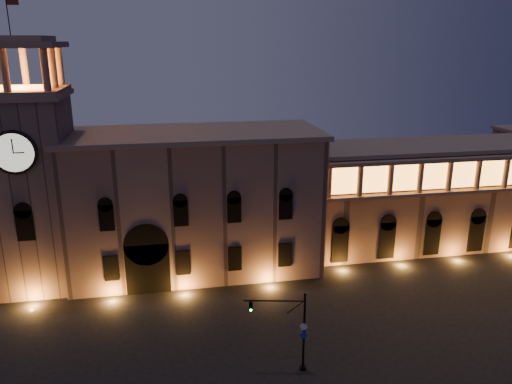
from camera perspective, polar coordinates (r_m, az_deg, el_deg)
ground at (r=46.71m, az=-1.99°, el=-19.81°), size 160.00×160.00×0.00m
government_building at (r=62.09m, az=-7.01°, el=-1.15°), size 30.80×12.80×17.60m
clock_tower at (r=61.92m, az=-24.34°, el=0.98°), size 9.80×9.80×32.40m
colonnade_wing at (r=74.39m, az=20.09°, el=-0.18°), size 40.60×11.50×14.50m
traffic_light at (r=44.79m, az=4.28°, el=-15.47°), size 5.42×1.40×7.55m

